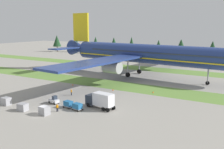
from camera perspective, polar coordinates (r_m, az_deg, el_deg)
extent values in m
plane|color=gray|center=(55.59, -15.51, -8.51)|extent=(400.00, 400.00, 0.00)
cube|color=olive|center=(79.26, 0.69, -2.35)|extent=(320.00, 10.85, 0.01)
cube|color=olive|center=(109.26, 9.49, 1.14)|extent=(320.00, 10.85, 0.01)
cylinder|color=navy|center=(91.69, 7.35, 4.64)|extent=(57.59, 12.55, 6.81)
cone|color=navy|center=(110.19, -7.15, 5.93)|extent=(10.37, 7.42, 6.47)
cube|color=yellow|center=(91.82, 7.33, 3.90)|extent=(56.21, 12.54, 0.36)
cube|color=#283342|center=(89.98, 9.31, 5.02)|extent=(50.66, 11.91, 0.44)
cube|color=navy|center=(113.39, 11.35, 5.33)|extent=(12.89, 39.08, 0.61)
cylinder|color=#A3A3A8|center=(107.86, 10.66, 3.89)|extent=(5.93, 4.29, 3.75)
cube|color=navy|center=(75.10, -3.41, 2.85)|extent=(12.89, 39.08, 0.61)
cylinder|color=#A3A3A8|center=(79.10, 0.03, 1.63)|extent=(5.93, 4.29, 3.75)
cube|color=navy|center=(116.40, -3.84, 6.49)|extent=(6.46, 14.39, 0.43)
cube|color=navy|center=(103.29, -10.32, 5.80)|extent=(6.46, 14.39, 0.43)
cube|color=yellow|center=(109.33, -6.99, 10.45)|extent=(8.19, 1.56, 11.58)
cylinder|color=#A3A3A8|center=(83.94, 20.73, 0.45)|extent=(0.44, 0.44, 6.72)
cylinder|color=black|center=(84.56, 20.57, -1.79)|extent=(1.24, 0.54, 1.20)
cylinder|color=#A3A3A8|center=(97.93, 6.15, 2.54)|extent=(0.44, 0.44, 6.47)
cylinder|color=black|center=(98.44, 6.11, 0.68)|extent=(1.75, 0.76, 1.70)
cylinder|color=#A3A3A8|center=(91.02, 3.57, 1.96)|extent=(0.44, 0.44, 6.47)
cylinder|color=black|center=(91.57, 3.54, -0.04)|extent=(1.75, 0.76, 1.70)
cube|color=silver|center=(61.93, -12.90, -5.73)|extent=(2.76, 1.66, 0.77)
cube|color=#283342|center=(61.41, -12.70, -5.05)|extent=(0.85, 1.18, 0.90)
cylinder|color=black|center=(62.41, -13.81, -6.01)|extent=(0.62, 0.28, 0.60)
cylinder|color=black|center=(63.06, -13.01, -5.80)|extent=(0.62, 0.28, 0.60)
cylinder|color=black|center=(61.03, -12.75, -6.35)|extent=(0.62, 0.28, 0.60)
cylinder|color=black|center=(61.69, -11.95, -6.13)|extent=(0.62, 0.28, 0.60)
cube|color=#A3A3A8|center=(58.26, -9.72, -6.95)|extent=(2.39, 1.80, 0.10)
cube|color=#23669E|center=(58.08, -9.74, -6.39)|extent=(2.10, 1.58, 1.10)
cylinder|color=black|center=(58.49, -10.78, -7.12)|extent=(0.41, 0.18, 0.40)
cylinder|color=black|center=(59.35, -9.76, -6.82)|extent=(0.41, 0.18, 0.40)
cylinder|color=black|center=(57.29, -9.67, -7.47)|extent=(0.41, 0.18, 0.40)
cylinder|color=black|center=(58.17, -8.65, -7.16)|extent=(0.41, 0.18, 0.40)
cube|color=#A3A3A8|center=(56.22, -7.73, -7.55)|extent=(2.39, 1.80, 0.10)
cube|color=#23669E|center=(56.04, -7.75, -6.97)|extent=(2.10, 1.58, 1.10)
cylinder|color=black|center=(56.42, -8.83, -7.73)|extent=(0.41, 0.18, 0.40)
cylinder|color=black|center=(57.31, -7.81, -7.41)|extent=(0.41, 0.18, 0.40)
cylinder|color=black|center=(55.26, -7.64, -8.10)|extent=(0.41, 0.18, 0.40)
cylinder|color=black|center=(56.17, -6.62, -7.76)|extent=(0.41, 0.18, 0.40)
cube|color=#2D333D|center=(58.37, -4.47, -5.59)|extent=(2.49, 2.58, 2.20)
cube|color=#283342|center=(58.94, -5.24, -4.99)|extent=(0.36, 2.06, 0.97)
cube|color=silver|center=(56.07, -1.95, -5.61)|extent=(4.77, 2.89, 2.80)
cylinder|color=black|center=(58.13, -5.29, -6.80)|extent=(0.99, 0.43, 0.96)
cylinder|color=black|center=(59.53, -3.96, -6.35)|extent=(0.99, 0.43, 0.96)
cylinder|color=black|center=(55.29, -1.89, -7.69)|extent=(0.99, 0.43, 0.96)
cylinder|color=black|center=(56.76, -0.58, -7.19)|extent=(0.99, 0.43, 0.96)
cylinder|color=black|center=(54.61, -0.98, -7.92)|extent=(0.99, 0.43, 0.96)
cylinder|color=black|center=(56.10, 0.32, -7.41)|extent=(0.99, 0.43, 0.96)
cylinder|color=black|center=(56.20, -12.03, -7.68)|extent=(0.18, 0.18, 0.85)
cylinder|color=black|center=(56.14, -12.24, -7.71)|extent=(0.18, 0.18, 0.85)
cylinder|color=orange|center=(55.94, -12.17, -6.98)|extent=(0.36, 0.36, 0.62)
sphere|color=tan|center=(55.81, -12.19, -6.53)|extent=(0.24, 0.24, 0.24)
cylinder|color=orange|center=(56.02, -11.94, -6.98)|extent=(0.10, 0.10, 0.58)
cylinder|color=orange|center=(55.88, -12.39, -7.04)|extent=(0.10, 0.10, 0.58)
cylinder|color=black|center=(68.22, -9.03, -4.28)|extent=(0.18, 0.18, 0.85)
cylinder|color=black|center=(68.43, -9.09, -4.24)|extent=(0.18, 0.18, 0.85)
cylinder|color=orange|center=(68.14, -9.08, -3.66)|extent=(0.36, 0.36, 0.62)
sphere|color=tan|center=(68.03, -9.09, -3.29)|extent=(0.24, 0.24, 0.24)
cylinder|color=orange|center=(67.93, -9.02, -3.73)|extent=(0.10, 0.10, 0.58)
cylinder|color=orange|center=(68.36, -9.13, -3.64)|extent=(0.10, 0.10, 0.58)
cube|color=#A3A3A8|center=(64.13, -22.59, -5.54)|extent=(2.03, 1.64, 1.77)
cube|color=#A3A3A8|center=(58.63, -19.34, -6.89)|extent=(2.12, 1.76, 1.62)
cube|color=#A3A3A8|center=(54.79, -14.89, -7.79)|extent=(2.20, 1.85, 1.76)
cone|color=orange|center=(70.81, 9.19, -3.90)|extent=(0.44, 0.44, 0.45)
cone|color=orange|center=(79.63, -8.75, -2.24)|extent=(0.44, 0.44, 0.46)
cone|color=orange|center=(72.48, 0.22, -3.38)|extent=(0.44, 0.44, 0.54)
cylinder|color=#4C3823|center=(189.11, -12.15, 5.62)|extent=(0.70, 0.70, 3.67)
cone|color=#1E4223|center=(188.70, -12.22, 7.39)|extent=(5.93, 5.93, 8.05)
cylinder|color=#4C3823|center=(183.72, -7.95, 5.57)|extent=(0.70, 0.70, 3.37)
cone|color=#1E4223|center=(183.32, -7.99, 7.24)|extent=(4.40, 4.40, 7.36)
cylinder|color=#4C3823|center=(172.39, -3.67, 5.21)|extent=(0.70, 0.70, 2.79)
cone|color=#1E4223|center=(171.94, -3.70, 7.05)|extent=(5.42, 5.42, 8.30)
cylinder|color=#4C3823|center=(164.23, 0.41, 5.01)|extent=(0.70, 0.70, 3.06)
cone|color=#1E4223|center=(163.77, 0.41, 6.93)|extent=(5.75, 5.75, 7.96)
cylinder|color=#4C3823|center=(155.49, 4.35, 4.62)|extent=(0.70, 0.70, 2.86)
cone|color=#1E4223|center=(154.98, 4.38, 6.78)|extent=(4.79, 4.79, 8.92)
cylinder|color=#4C3823|center=(152.13, 10.29, 4.32)|extent=(0.70, 0.70, 2.73)
cone|color=#1E4223|center=(151.66, 10.36, 6.22)|extent=(5.30, 5.30, 7.42)
cylinder|color=#4C3823|center=(145.68, 15.07, 4.04)|extent=(0.70, 0.70, 3.76)
cone|color=#1E4223|center=(145.17, 15.17, 6.21)|extent=(6.02, 6.02, 7.31)
cylinder|color=#4C3823|center=(141.47, 21.40, 3.32)|extent=(0.70, 0.70, 2.95)
cone|color=#1E4223|center=(140.95, 21.55, 5.46)|extent=(5.63, 5.63, 7.70)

